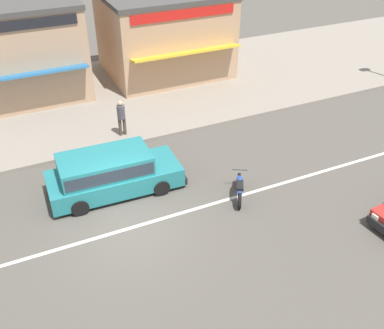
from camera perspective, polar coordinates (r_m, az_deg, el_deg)
The scene contains 8 objects.
ground_plane at distance 15.10m, azimuth -7.77°, elevation -7.98°, with size 160.00×160.00×0.00m, color #544F47.
lane_centre_stripe at distance 15.10m, azimuth -7.77°, elevation -7.97°, with size 50.40×0.14×0.01m, color silver.
kerb_strip at distance 23.36m, azimuth -15.51°, elevation 7.40°, with size 68.00×10.00×0.15m, color gray.
minivan_teal_1 at distance 16.31m, azimuth -10.31°, elevation -0.91°, with size 4.91×2.13×1.56m.
motorcycle_0 at distance 16.11m, azimuth 6.05°, elevation -2.87°, with size 1.00×1.61×0.80m.
pedestrian_near_clock at distance 19.48m, azimuth -8.97°, elevation 6.18°, with size 0.34×0.34×1.62m.
shopfront_mid_block at distance 24.32m, azimuth -20.24°, elevation 13.83°, with size 5.21×5.90×4.69m.
shopfront_far_kios at distance 25.59m, azimuth -3.50°, elevation 16.36°, with size 6.49×6.12×4.39m.
Camera 1 is at (-2.82, -10.98, 9.98)m, focal length 42.00 mm.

